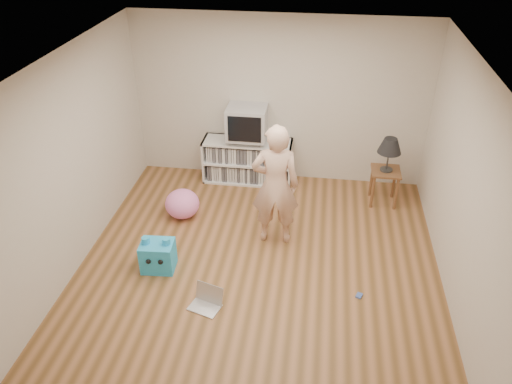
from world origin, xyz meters
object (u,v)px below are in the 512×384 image
object	(u,v)px
laptop	(207,300)
plush_pink	(182,204)
person	(275,185)
crt_tv	(247,122)
side_table	(385,178)
dvd_deck	(247,139)
media_unit	(248,160)
plush_blue	(158,255)
table_lamp	(390,146)

from	to	relation	value
laptop	plush_pink	distance (m)	1.87
person	plush_pink	world-z (taller)	person
crt_tv	laptop	world-z (taller)	crt_tv
side_table	plush_pink	world-z (taller)	side_table
dvd_deck	plush_pink	size ratio (longest dim) A/B	0.92
media_unit	plush_blue	xyz separation A→B (m)	(-0.77, -2.33, -0.15)
dvd_deck	person	bearing A→B (deg)	-68.39
dvd_deck	table_lamp	xyz separation A→B (m)	(2.11, -0.37, 0.21)
person	laptop	xyz separation A→B (m)	(-0.63, -1.36, -0.78)
crt_tv	laptop	xyz separation A→B (m)	(-0.03, -2.86, -0.96)
media_unit	plush_blue	world-z (taller)	media_unit
table_lamp	laptop	size ratio (longest dim) A/B	1.25
media_unit	plush_pink	distance (m)	1.41
dvd_deck	plush_blue	size ratio (longest dim) A/B	0.96
crt_tv	person	world-z (taller)	person
person	dvd_deck	bearing A→B (deg)	-72.62
dvd_deck	person	size ratio (longest dim) A/B	0.27
media_unit	laptop	size ratio (longest dim) A/B	3.41
dvd_deck	crt_tv	bearing A→B (deg)	-90.00
media_unit	table_lamp	distance (m)	2.23
crt_tv	table_lamp	xyz separation A→B (m)	(2.11, -0.37, -0.08)
media_unit	table_lamp	size ratio (longest dim) A/B	2.72
table_lamp	laptop	world-z (taller)	table_lamp
table_lamp	dvd_deck	bearing A→B (deg)	170.07
crt_tv	plush_blue	distance (m)	2.57
plush_blue	plush_pink	world-z (taller)	plush_blue
dvd_deck	plush_pink	xyz separation A→B (m)	(-0.77, -1.15, -0.53)
dvd_deck	side_table	size ratio (longest dim) A/B	0.82
plush_blue	crt_tv	bearing A→B (deg)	67.63
crt_tv	plush_blue	bearing A→B (deg)	-108.36
dvd_deck	laptop	distance (m)	2.94
table_lamp	plush_pink	distance (m)	3.08
crt_tv	plush_blue	world-z (taller)	crt_tv
side_table	laptop	xyz separation A→B (m)	(-2.14, -2.50, -0.35)
side_table	crt_tv	bearing A→B (deg)	170.16
laptop	plush_blue	size ratio (longest dim) A/B	0.88
laptop	plush_pink	bearing A→B (deg)	130.94
side_table	plush_blue	distance (m)	3.48
crt_tv	side_table	world-z (taller)	crt_tv
dvd_deck	side_table	distance (m)	2.17
media_unit	dvd_deck	world-z (taller)	dvd_deck
person	laptop	bearing A→B (deg)	61.02
laptop	plush_blue	bearing A→B (deg)	160.95
laptop	plush_pink	xyz separation A→B (m)	(-0.74, 1.71, 0.14)
plush_blue	laptop	bearing A→B (deg)	-40.54
plush_pink	crt_tv	bearing A→B (deg)	56.16
table_lamp	person	distance (m)	1.90
crt_tv	plush_pink	world-z (taller)	crt_tv
media_unit	crt_tv	size ratio (longest dim) A/B	2.33
side_table	plush_pink	bearing A→B (deg)	-164.80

